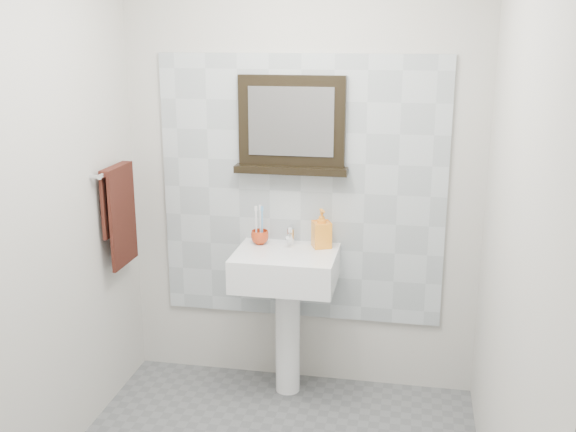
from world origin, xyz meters
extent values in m
cube|color=beige|center=(0.00, 1.10, 1.25)|extent=(2.00, 0.01, 2.50)
cube|color=beige|center=(0.00, -1.10, 1.25)|extent=(2.00, 0.01, 2.50)
cube|color=beige|center=(-1.00, 0.00, 1.25)|extent=(0.01, 2.20, 2.50)
cube|color=beige|center=(1.00, 0.00, 1.25)|extent=(0.01, 2.20, 2.50)
cube|color=#ABB4B9|center=(0.00, 1.09, 1.15)|extent=(1.60, 0.02, 1.50)
cylinder|color=white|center=(-0.04, 0.92, 0.34)|extent=(0.14, 0.14, 0.68)
cube|color=white|center=(-0.04, 0.86, 0.77)|extent=(0.55, 0.44, 0.18)
cylinder|color=silver|center=(-0.04, 0.84, 0.85)|extent=(0.32, 0.32, 0.02)
cylinder|color=#4C4C4F|center=(-0.04, 0.84, 0.86)|extent=(0.04, 0.04, 0.00)
cylinder|color=silver|center=(-0.04, 1.01, 0.91)|extent=(0.04, 0.04, 0.09)
cylinder|color=silver|center=(-0.04, 0.96, 0.93)|extent=(0.02, 0.10, 0.02)
cube|color=silver|center=(-0.04, 1.02, 0.96)|extent=(0.02, 0.07, 0.01)
imported|color=#B93815|center=(-0.21, 0.98, 0.90)|extent=(0.13, 0.13, 0.08)
cylinder|color=white|center=(-0.23, 0.97, 0.97)|extent=(0.01, 0.01, 0.19)
cube|color=white|center=(-0.23, 0.97, 1.07)|extent=(0.01, 0.01, 0.03)
cylinder|color=#5D9FD5|center=(-0.20, 0.97, 0.97)|extent=(0.01, 0.01, 0.19)
cube|color=#5D9FD5|center=(-0.20, 0.97, 1.07)|extent=(0.01, 0.01, 0.03)
cylinder|color=white|center=(-0.21, 1.00, 0.97)|extent=(0.01, 0.01, 0.19)
cube|color=white|center=(-0.21, 1.00, 1.07)|extent=(0.01, 0.01, 0.03)
imported|color=orange|center=(0.13, 0.99, 0.97)|extent=(0.13, 0.13, 0.22)
cube|color=black|center=(-0.05, 1.07, 1.54)|extent=(0.58, 0.06, 0.49)
cube|color=#99999E|center=(-0.05, 1.03, 1.54)|extent=(0.47, 0.01, 0.37)
cube|color=black|center=(-0.05, 1.04, 1.28)|extent=(0.62, 0.11, 0.04)
cylinder|color=silver|center=(-0.94, 0.76, 1.30)|extent=(0.03, 0.40, 0.03)
cylinder|color=silver|center=(-0.97, 0.57, 1.30)|extent=(0.05, 0.02, 0.02)
cylinder|color=silver|center=(-0.97, 0.95, 1.30)|extent=(0.05, 0.02, 0.02)
cube|color=black|center=(-0.93, 0.76, 1.03)|extent=(0.02, 0.30, 0.52)
cube|color=black|center=(-0.96, 0.76, 1.12)|extent=(0.02, 0.30, 0.34)
cube|color=black|center=(-0.94, 0.76, 1.31)|extent=(0.06, 0.30, 0.03)
camera|label=1|loc=(0.61, -2.53, 2.01)|focal=42.00mm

